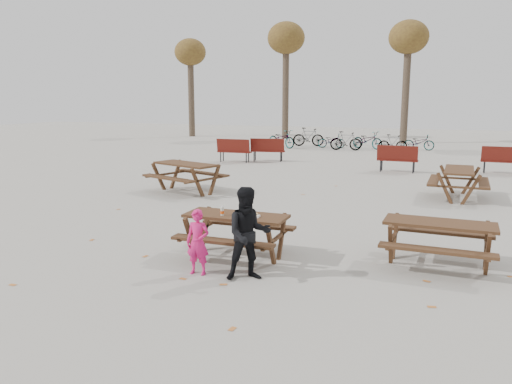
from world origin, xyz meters
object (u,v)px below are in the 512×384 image
(main_picnic_table, at_px, (236,225))
(picnic_table_north, at_px, (186,178))
(adult, at_px, (249,234))
(picnic_table_far, at_px, (458,184))
(soda_bottle, at_px, (222,211))
(picnic_table_east, at_px, (438,244))
(child, at_px, (198,242))
(food_tray, at_px, (254,216))

(main_picnic_table, xyz_separation_m, picnic_table_north, (-3.80, 5.18, -0.15))
(adult, xyz_separation_m, picnic_table_north, (-4.40, 6.13, -0.29))
(main_picnic_table, xyz_separation_m, picnic_table_far, (3.80, 7.02, -0.17))
(picnic_table_north, bearing_deg, soda_bottle, -36.46)
(picnic_table_east, relative_size, picnic_table_far, 0.91)
(main_picnic_table, bearing_deg, picnic_table_east, 12.20)
(soda_bottle, distance_m, adult, 1.14)
(adult, xyz_separation_m, picnic_table_far, (3.20, 7.97, -0.31))
(adult, bearing_deg, soda_bottle, 104.91)
(child, bearing_deg, picnic_table_north, 116.38)
(main_picnic_table, height_order, child, child)
(food_tray, relative_size, adult, 0.12)
(food_tray, distance_m, adult, 0.92)
(main_picnic_table, xyz_separation_m, adult, (0.61, -0.95, 0.14))
(picnic_table_east, bearing_deg, child, -151.98)
(main_picnic_table, height_order, adult, adult)
(food_tray, bearing_deg, child, -122.41)
(soda_bottle, distance_m, picnic_table_far, 8.22)
(main_picnic_table, relative_size, soda_bottle, 10.59)
(picnic_table_north, bearing_deg, main_picnic_table, -34.25)
(adult, height_order, picnic_table_far, adult)
(child, relative_size, picnic_table_far, 0.54)
(picnic_table_north, bearing_deg, child, -40.60)
(food_tray, xyz_separation_m, adult, (0.24, -0.89, -0.06))
(main_picnic_table, height_order, food_tray, food_tray)
(food_tray, relative_size, picnic_table_east, 0.10)
(child, xyz_separation_m, adult, (0.84, 0.06, 0.20))
(soda_bottle, xyz_separation_m, picnic_table_north, (-3.60, 5.33, -0.41))
(main_picnic_table, bearing_deg, adult, -57.50)
(picnic_table_far, bearing_deg, picnic_table_north, 105.73)
(child, bearing_deg, adult, 0.60)
(food_tray, bearing_deg, main_picnic_table, 170.22)
(adult, bearing_deg, child, 153.99)
(picnic_table_east, bearing_deg, picnic_table_far, 88.12)
(food_tray, distance_m, picnic_table_east, 3.12)
(soda_bottle, relative_size, adult, 0.12)
(picnic_table_far, bearing_deg, child, 155.43)
(picnic_table_far, bearing_deg, picnic_table_east, 178.08)
(soda_bottle, distance_m, picnic_table_north, 6.44)
(food_tray, height_order, child, child)
(adult, relative_size, picnic_table_far, 0.75)
(child, relative_size, picnic_table_north, 0.52)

